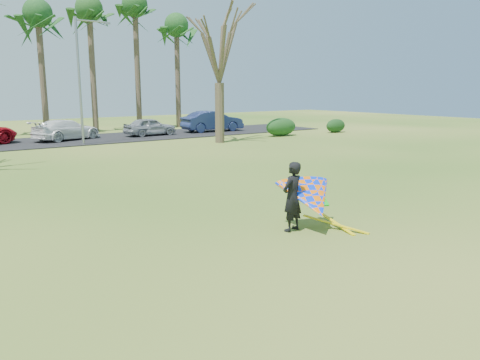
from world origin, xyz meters
TOP-DOWN VIEW (x-y plane):
  - ground at (0.00, 0.00)m, footprint 100.00×100.00m
  - parking_strip at (0.00, 25.00)m, footprint 46.00×7.00m
  - palm_6 at (2.00, 31.00)m, footprint 4.84×4.84m
  - palm_7 at (6.00, 31.00)m, footprint 4.84×4.84m
  - palm_8 at (10.00, 31.00)m, footprint 4.84×4.84m
  - palm_9 at (14.00, 31.00)m, footprint 4.84×4.84m
  - bare_tree_right at (10.00, 18.00)m, footprint 6.27×6.27m
  - streetlight at (2.16, 22.00)m, footprint 2.28×0.18m
  - hedge_near at (16.31, 18.92)m, footprint 2.80×1.27m
  - hedge_far at (21.92, 18.42)m, footprint 2.02×0.95m
  - car_3 at (1.93, 25.32)m, footprint 5.31×3.67m
  - car_4 at (8.02, 24.69)m, footprint 4.10×1.86m
  - car_5 at (13.79, 24.78)m, footprint 5.29×2.14m
  - kite_flyer at (0.74, -0.02)m, footprint 2.13×2.39m

SIDE VIEW (x-z plane):
  - ground at x=0.00m, z-range 0.00..0.00m
  - parking_strip at x=0.00m, z-range 0.00..0.06m
  - hedge_far at x=21.92m, z-range 0.00..1.12m
  - hedge_near at x=16.31m, z-range 0.00..1.40m
  - car_4 at x=8.02m, z-range 0.06..1.43m
  - car_3 at x=1.93m, z-range 0.06..1.49m
  - kite_flyer at x=0.74m, z-range -0.15..1.86m
  - car_5 at x=13.79m, z-range 0.06..1.77m
  - streetlight at x=2.16m, z-range 0.46..8.46m
  - bare_tree_right at x=10.00m, z-range 1.96..11.17m
  - palm_6 at x=2.00m, z-range 3.75..14.59m
  - palm_9 at x=14.00m, z-range 3.75..14.59m
  - palm_7 at x=6.00m, z-range 4.08..15.62m
  - palm_8 at x=10.00m, z-range 4.40..16.64m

